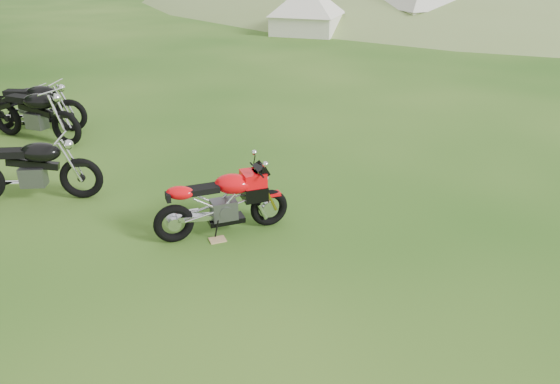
# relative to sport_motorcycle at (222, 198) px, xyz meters

# --- Properties ---
(ground) EXTENTS (120.00, 120.00, 0.00)m
(ground) POSITION_rel_sport_motorcycle_xyz_m (0.52, -0.87, -0.53)
(ground) COLOR #19480F
(ground) RESTS_ON ground
(sport_motorcycle) EXTENTS (1.81, 1.12, 1.07)m
(sport_motorcycle) POSITION_rel_sport_motorcycle_xyz_m (0.00, 0.00, 0.00)
(sport_motorcycle) COLOR red
(sport_motorcycle) RESTS_ON ground
(plywood_board) EXTENTS (0.27, 0.24, 0.02)m
(plywood_board) POSITION_rel_sport_motorcycle_xyz_m (-0.05, -0.22, -0.52)
(plywood_board) COLOR tan
(plywood_board) RESTS_ON ground
(vintage_moto_a) EXTENTS (2.10, 0.75, 1.08)m
(vintage_moto_a) POSITION_rel_sport_motorcycle_xyz_m (-3.07, 0.91, 0.01)
(vintage_moto_a) COLOR black
(vintage_moto_a) RESTS_ON ground
(vintage_moto_b) EXTENTS (2.22, 1.23, 1.15)m
(vintage_moto_b) POSITION_rel_sport_motorcycle_xyz_m (-4.29, 3.66, 0.04)
(vintage_moto_b) COLOR black
(vintage_moto_b) RESTS_ON ground
(vintage_moto_c) EXTENTS (2.14, 0.52, 1.12)m
(vintage_moto_c) POSITION_rel_sport_motorcycle_xyz_m (-4.60, 4.28, 0.03)
(vintage_moto_c) COLOR black
(vintage_moto_c) RESTS_ON ground
(vintage_moto_d) EXTENTS (1.72, 0.67, 0.88)m
(vintage_moto_d) POSITION_rel_sport_motorcycle_xyz_m (-5.13, 4.93, -0.09)
(vintage_moto_d) COLOR black
(vintage_moto_d) RESTS_ON ground
(tent_left) EXTENTS (3.28, 3.28, 2.31)m
(tent_left) POSITION_rel_sport_motorcycle_xyz_m (1.02, 18.27, 0.62)
(tent_left) COLOR white
(tent_left) RESTS_ON ground
(tent_right) EXTENTS (2.72, 2.72, 2.24)m
(tent_right) POSITION_rel_sport_motorcycle_xyz_m (9.58, 19.52, 0.58)
(tent_right) COLOR beige
(tent_right) RESTS_ON ground
(caravan) EXTENTS (4.75, 2.41, 2.16)m
(caravan) POSITION_rel_sport_motorcycle_xyz_m (12.23, 19.54, 0.54)
(caravan) COLOR silver
(caravan) RESTS_ON ground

